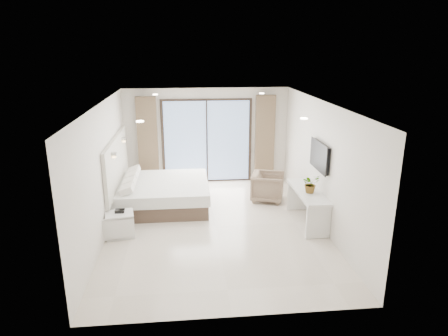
{
  "coord_description": "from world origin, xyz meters",
  "views": [
    {
      "loc": [
        -0.61,
        -8.0,
        3.79
      ],
      "look_at": [
        0.23,
        0.4,
        1.21
      ],
      "focal_mm": 32.0,
      "sensor_mm": 36.0,
      "label": 1
    }
  ],
  "objects_px": {
    "bed": "(163,194)",
    "console_desk": "(308,199)",
    "armchair": "(268,186)",
    "nightstand": "(120,225)"
  },
  "relations": [
    {
      "from": "bed",
      "to": "nightstand",
      "type": "xyz_separation_m",
      "value": [
        -0.8,
        -1.58,
        -0.07
      ]
    },
    {
      "from": "bed",
      "to": "console_desk",
      "type": "distance_m",
      "value": 3.52
    },
    {
      "from": "armchair",
      "to": "console_desk",
      "type": "bearing_deg",
      "value": -140.32
    },
    {
      "from": "armchair",
      "to": "nightstand",
      "type": "bearing_deg",
      "value": 133.73
    },
    {
      "from": "nightstand",
      "to": "console_desk",
      "type": "bearing_deg",
      "value": -6.29
    },
    {
      "from": "nightstand",
      "to": "armchair",
      "type": "relative_size",
      "value": 0.8
    },
    {
      "from": "bed",
      "to": "console_desk",
      "type": "relative_size",
      "value": 1.31
    },
    {
      "from": "armchair",
      "to": "bed",
      "type": "bearing_deg",
      "value": 110.13
    },
    {
      "from": "nightstand",
      "to": "console_desk",
      "type": "xyz_separation_m",
      "value": [
        4.05,
        0.25,
        0.31
      ]
    },
    {
      "from": "bed",
      "to": "armchair",
      "type": "bearing_deg",
      "value": 2.6
    }
  ]
}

